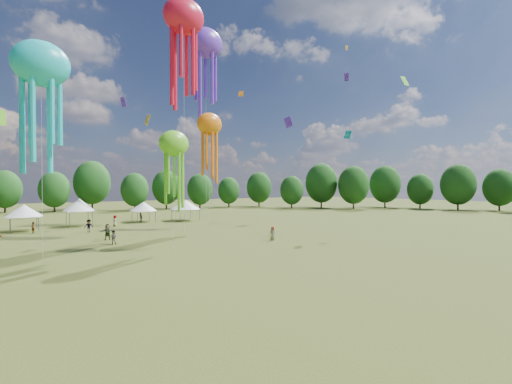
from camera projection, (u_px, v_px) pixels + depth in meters
ground at (475, 344)px, 14.44m from camera, size 300.00×300.00×0.00m
spectator_near at (113, 237)px, 39.15m from camera, size 0.92×0.83×1.56m
spectators_far at (112, 227)px, 48.49m from camera, size 27.52×32.55×1.88m
festival_tents at (85, 207)px, 57.07m from camera, size 38.45×8.37×4.46m
show_kites at (136, 70)px, 44.98m from camera, size 41.11×21.93×32.47m
small_kites at (140, 24)px, 46.26m from camera, size 66.45×54.40×41.73m
treeline at (82, 186)px, 62.79m from camera, size 201.57×95.24×13.43m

